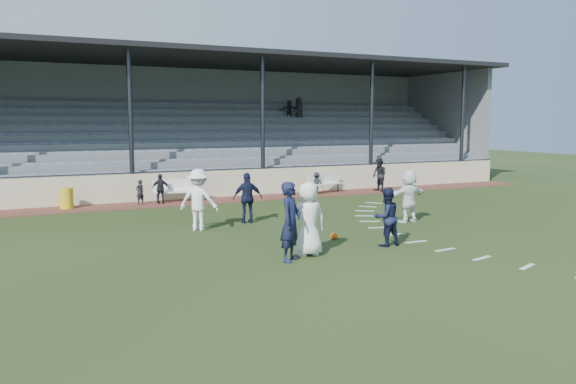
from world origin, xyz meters
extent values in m
plane|color=#253616|center=(0.00, 0.00, 0.00)|extent=(90.00, 90.00, 0.00)
cube|color=#582C23|center=(0.00, 10.50, 0.01)|extent=(34.00, 2.00, 0.02)
cube|color=beige|center=(0.00, 11.55, 0.60)|extent=(34.00, 0.18, 1.20)
cube|color=white|center=(-1.31, 10.67, 0.45)|extent=(2.04, 0.72, 0.06)
cube|color=white|center=(-1.31, 10.89, 0.70)|extent=(1.98, 0.39, 0.54)
cylinder|color=#2D2F34|center=(-2.15, 10.81, 0.22)|extent=(0.06, 0.06, 0.40)
cylinder|color=#2D2F34|center=(-0.47, 10.53, 0.22)|extent=(0.06, 0.06, 0.40)
cube|color=white|center=(5.79, 10.60, 0.45)|extent=(2.03, 0.96, 0.06)
cube|color=white|center=(5.79, 10.82, 0.70)|extent=(1.93, 0.63, 0.54)
cylinder|color=#2D2F34|center=(4.97, 10.35, 0.22)|extent=(0.06, 0.06, 0.40)
cylinder|color=#2D2F34|center=(6.60, 10.84, 0.22)|extent=(0.06, 0.06, 0.40)
cylinder|color=gold|center=(-5.69, 10.75, 0.42)|extent=(0.50, 0.50, 0.81)
sphere|color=#E6510D|center=(0.92, 1.31, 0.10)|extent=(0.20, 0.20, 0.20)
imported|color=white|center=(-0.67, -0.13, 0.94)|extent=(0.95, 0.64, 1.89)
imported|color=#131834|center=(-1.32, -0.46, 0.98)|extent=(0.84, 0.83, 1.95)
imported|color=#131834|center=(1.78, -0.04, 0.80)|extent=(0.79, 0.63, 1.60)
imported|color=white|center=(-2.24, 4.30, 0.96)|extent=(1.43, 1.32, 1.93)
imported|color=#131834|center=(-0.38, 4.88, 0.85)|extent=(1.05, 0.58, 1.70)
imported|color=white|center=(4.61, 2.70, 0.89)|extent=(1.70, 0.70, 1.79)
imported|color=black|center=(8.50, 10.11, 0.82)|extent=(0.65, 0.81, 1.60)
imported|color=black|center=(-2.90, 10.57, 0.53)|extent=(0.44, 0.38, 1.03)
imported|color=black|center=(-2.07, 10.51, 0.64)|extent=(0.78, 0.51, 1.23)
imported|color=black|center=(5.30, 10.63, 0.52)|extent=(0.72, 0.51, 1.01)
cube|color=slate|center=(0.00, 12.10, 0.60)|extent=(34.00, 0.80, 1.20)
cube|color=slate|center=(0.00, 12.20, 1.25)|extent=(33.00, 0.28, 0.10)
cube|color=slate|center=(0.00, 12.90, 0.80)|extent=(34.00, 0.80, 1.60)
cube|color=slate|center=(0.00, 13.00, 1.65)|extent=(33.00, 0.28, 0.10)
cube|color=slate|center=(0.00, 13.70, 1.00)|extent=(34.00, 0.80, 2.00)
cube|color=slate|center=(0.00, 13.80, 2.05)|extent=(33.00, 0.28, 0.10)
cube|color=slate|center=(0.00, 14.50, 1.20)|extent=(34.00, 0.80, 2.40)
cube|color=slate|center=(0.00, 14.60, 2.45)|extent=(33.00, 0.28, 0.10)
cube|color=slate|center=(0.00, 15.30, 1.40)|extent=(34.00, 0.80, 2.80)
cube|color=slate|center=(0.00, 15.40, 2.85)|extent=(33.00, 0.28, 0.10)
cube|color=slate|center=(0.00, 16.10, 1.60)|extent=(34.00, 0.80, 3.20)
cube|color=slate|center=(0.00, 16.20, 3.25)|extent=(33.00, 0.28, 0.10)
cube|color=slate|center=(0.00, 16.90, 1.80)|extent=(34.00, 0.80, 3.60)
cube|color=slate|center=(0.00, 17.00, 3.65)|extent=(33.00, 0.28, 0.10)
cube|color=slate|center=(0.00, 17.70, 2.00)|extent=(34.00, 0.80, 4.00)
cube|color=slate|center=(0.00, 17.80, 4.05)|extent=(33.00, 0.28, 0.10)
cube|color=slate|center=(0.00, 18.50, 2.20)|extent=(34.00, 0.80, 4.40)
cube|color=slate|center=(0.00, 18.60, 4.45)|extent=(33.00, 0.28, 0.10)
cube|color=slate|center=(0.00, 19.10, 3.20)|extent=(34.00, 0.40, 6.40)
cube|color=slate|center=(16.85, 15.50, 3.20)|extent=(0.30, 7.80, 6.40)
cube|color=black|center=(0.00, 15.20, 6.50)|extent=(34.60, 9.00, 0.22)
cylinder|color=#2D2F34|center=(-3.00, 11.65, 3.25)|extent=(0.20, 0.20, 6.50)
cylinder|color=#2D2F34|center=(3.00, 11.65, 3.25)|extent=(0.20, 0.20, 6.50)
cylinder|color=#2D2F34|center=(9.00, 11.65, 3.25)|extent=(0.20, 0.20, 6.50)
cylinder|color=#2D2F34|center=(15.00, 11.65, 3.25)|extent=(0.20, 0.20, 6.50)
cylinder|color=#2D2F34|center=(0.00, 11.55, 1.25)|extent=(34.00, 0.05, 0.05)
imported|color=black|center=(7.48, 16.94, 4.20)|extent=(0.64, 0.47, 1.21)
imported|color=black|center=(6.86, 16.94, 4.11)|extent=(0.99, 0.54, 1.02)
cube|color=silver|center=(6.12, 7.01, 0.01)|extent=(0.54, 0.61, 0.01)
cube|color=silver|center=(5.29, 6.22, 0.01)|extent=(0.59, 0.56, 0.01)
cube|color=silver|center=(4.57, 5.34, 0.01)|extent=(0.64, 0.51, 0.01)
cube|color=silver|center=(3.96, 4.38, 0.01)|extent=(0.67, 0.44, 0.01)
cube|color=silver|center=(3.48, 3.34, 0.01)|extent=(0.70, 0.37, 0.01)
cube|color=silver|center=(3.13, 2.26, 0.01)|extent=(0.71, 0.29, 0.01)
cube|color=silver|center=(2.92, 1.14, 0.01)|extent=(0.71, 0.21, 0.01)
cube|color=silver|center=(2.85, 0.00, 0.01)|extent=(0.70, 0.12, 0.01)
cube|color=silver|center=(2.92, -1.14, 0.01)|extent=(0.71, 0.21, 0.01)
cube|color=silver|center=(3.13, -2.26, 0.01)|extent=(0.71, 0.29, 0.01)
cube|color=silver|center=(3.48, -3.34, 0.01)|extent=(0.70, 0.37, 0.01)
camera|label=1|loc=(-7.09, -12.59, 3.39)|focal=35.00mm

